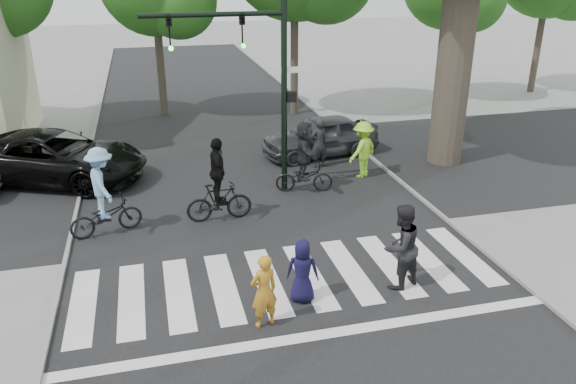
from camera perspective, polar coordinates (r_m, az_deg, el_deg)
name	(u,v)px	position (r m, az deg, el deg)	size (l,w,h in m)	color
ground	(300,302)	(12.23, 1.24, -11.12)	(120.00, 120.00, 0.00)	gray
road_stem	(255,209)	(16.51, -3.41, -1.75)	(10.00, 70.00, 0.01)	black
road_cross	(238,174)	(19.24, -5.14, 1.81)	(70.00, 10.00, 0.01)	black
curb_left	(73,226)	(16.41, -21.00, -3.28)	(0.10, 70.00, 0.10)	gray
curb_right	(412,191)	(18.04, 12.53, 0.05)	(0.10, 70.00, 0.10)	gray
crosswalk	(292,286)	(12.76, 0.43, -9.50)	(10.00, 3.85, 0.01)	silver
traffic_signal	(256,68)	(16.55, -3.31, 12.47)	(4.45, 0.29, 6.00)	black
pedestrian_woman	(264,291)	(11.13, -2.46, -10.03)	(0.57, 0.38, 1.57)	#BE8021
pedestrian_child	(302,271)	(11.92, 1.48, -8.04)	(0.70, 0.45, 1.43)	black
pedestrian_adult	(401,247)	(12.54, 11.40, -5.47)	(0.96, 0.75, 1.97)	black
cyclist_left	(103,198)	(15.40, -18.25, -0.55)	(2.00, 1.38, 2.40)	black
cyclist_mid	(218,187)	(15.56, -7.09, 0.47)	(1.84, 1.13, 2.39)	black
cyclist_right	(304,161)	(17.42, 1.67, 3.17)	(1.88, 1.74, 2.27)	black
car_suv	(54,157)	(19.86, -22.69, 3.29)	(2.74, 5.95, 1.65)	black
car_grey	(320,136)	(20.93, 3.29, 5.71)	(1.75, 4.36, 1.48)	#38393F
bystander_hivis	(363,150)	(18.85, 7.59, 4.30)	(1.23, 0.70, 1.90)	#9DEB2D
bystander_dark	(319,143)	(19.63, 3.15, 4.95)	(0.63, 0.42, 1.74)	black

